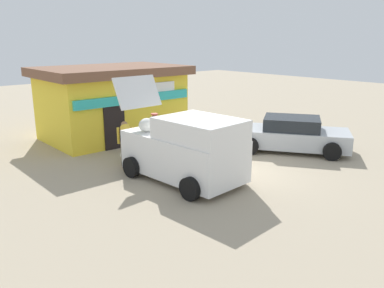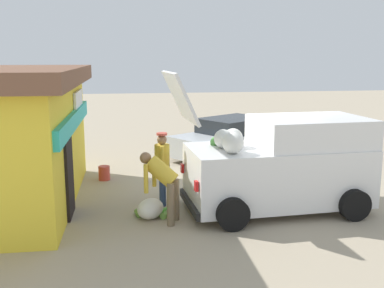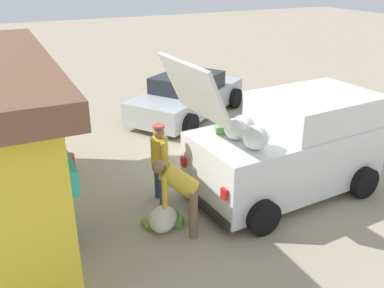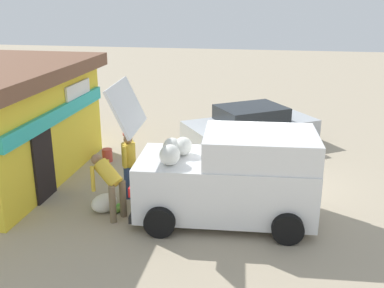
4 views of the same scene
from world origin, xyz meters
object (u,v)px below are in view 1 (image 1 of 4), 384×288
delivery_van (185,149)px  vendor_standing (155,133)px  storefront_bar (113,101)px  parked_sedan (291,135)px  paint_bucket (178,136)px  unloaded_banana_pile (129,155)px  customer_bending (126,139)px

delivery_van → vendor_standing: bearing=73.6°
delivery_van → storefront_bar: bearing=78.5°
storefront_bar → parked_sedan: bearing=-58.9°
parked_sedan → paint_bucket: 4.76m
parked_sedan → unloaded_banana_pile: size_ratio=5.55×
delivery_van → vendor_standing: (0.75, 2.56, -0.07)m
parked_sedan → customer_bending: 6.34m
vendor_standing → paint_bucket: 2.74m
parked_sedan → storefront_bar: bearing=121.1°
delivery_van → vendor_standing: 2.67m
parked_sedan → unloaded_banana_pile: parked_sedan is taller
storefront_bar → parked_sedan: 7.71m
customer_bending → storefront_bar: bearing=65.3°
paint_bucket → delivery_van: bearing=-127.0°
customer_bending → delivery_van: bearing=-81.4°
storefront_bar → paint_bucket: 3.24m
unloaded_banana_pile → customer_bending: bearing=-136.3°
storefront_bar → customer_bending: 4.13m
storefront_bar → parked_sedan: storefront_bar is taller
paint_bucket → unloaded_banana_pile: bearing=-161.1°
vendor_standing → paint_bucket: vendor_standing is taller
delivery_van → paint_bucket: delivery_van is taller
vendor_standing → customer_bending: size_ratio=1.15×
customer_bending → paint_bucket: bearing=21.1°
storefront_bar → customer_bending: bearing=-114.7°
customer_bending → paint_bucket: customer_bending is taller
storefront_bar → unloaded_banana_pile: size_ratio=7.42×
delivery_van → customer_bending: size_ratio=3.08×
parked_sedan → vendor_standing: bearing=148.5°
vendor_standing → unloaded_banana_pile: (-0.92, 0.32, -0.74)m
parked_sedan → delivery_van: bearing=177.8°
unloaded_banana_pile → delivery_van: bearing=-86.7°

